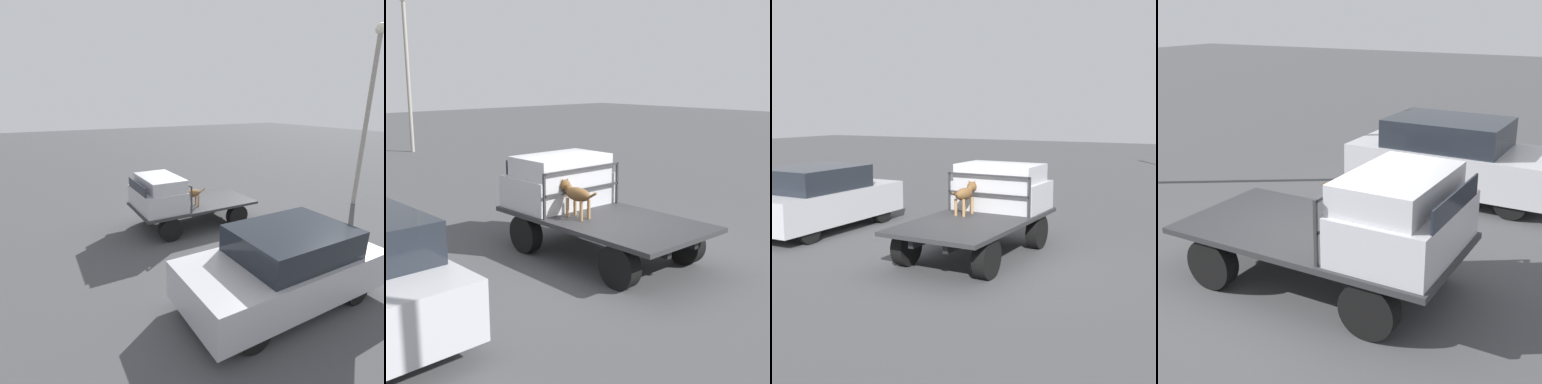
% 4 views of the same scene
% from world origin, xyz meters
% --- Properties ---
extents(ground_plane, '(80.00, 80.00, 0.00)m').
position_xyz_m(ground_plane, '(0.00, 0.00, 0.00)').
color(ground_plane, '#474749').
extents(flatbed_truck, '(3.87, 2.01, 0.77)m').
position_xyz_m(flatbed_truck, '(0.00, 0.00, 0.57)').
color(flatbed_truck, black).
rests_on(flatbed_truck, ground).
extents(truck_cab, '(1.28, 1.89, 0.99)m').
position_xyz_m(truck_cab, '(1.22, 0.00, 1.24)').
color(truck_cab, '#B7B7BC').
rests_on(truck_cab, flatbed_truck).
extents(truck_headboard, '(0.04, 1.89, 0.82)m').
position_xyz_m(truck_headboard, '(0.54, 0.00, 1.32)').
color(truck_headboard, '#2D2D30').
rests_on(truck_headboard, flatbed_truck).
extents(dog, '(0.97, 0.25, 0.68)m').
position_xyz_m(dog, '(0.33, 0.40, 1.20)').
color(dog, '#9E7547').
rests_on(dog, flatbed_truck).
extents(light_pole_far, '(0.34, 0.34, 6.55)m').
position_xyz_m(light_pole_far, '(15.40, -3.73, 3.78)').
color(light_pole_far, gray).
rests_on(light_pole_far, ground).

